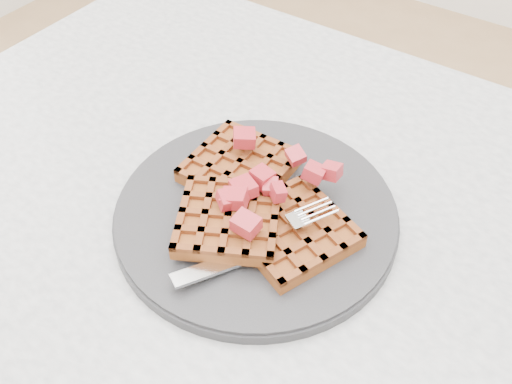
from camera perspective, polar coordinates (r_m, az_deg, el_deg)
table at (r=0.65m, az=8.05°, el=-14.92°), size 1.20×0.80×0.75m
plate at (r=0.59m, az=-0.00°, el=-2.16°), size 0.29×0.29×0.02m
waffles at (r=0.57m, az=-0.20°, el=-1.12°), size 0.21×0.19×0.03m
strawberry_pile at (r=0.56m, az=-0.00°, el=1.00°), size 0.15×0.15×0.02m
fork at (r=0.54m, az=1.18°, el=-5.32°), size 0.10×0.17×0.02m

